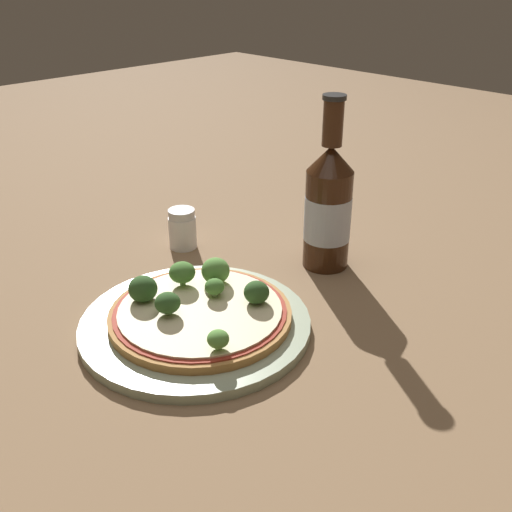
{
  "coord_description": "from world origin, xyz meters",
  "views": [
    {
      "loc": [
        -0.35,
        -0.49,
        0.39
      ],
      "look_at": [
        0.1,
        -0.03,
        0.06
      ],
      "focal_mm": 42.0,
      "sensor_mm": 36.0,
      "label": 1
    }
  ],
  "objects": [
    {
      "name": "broccoli_floret_3",
      "position": [
        -0.02,
        0.03,
        0.04
      ],
      "size": [
        0.03,
        0.03,
        0.03
      ],
      "color": "#7A9E5B",
      "rests_on": "pizza"
    },
    {
      "name": "broccoli_floret_5",
      "position": [
        0.03,
        0.02,
        0.04
      ],
      "size": [
        0.03,
        0.03,
        0.03
      ],
      "color": "#7A9E5B",
      "rests_on": "pizza"
    },
    {
      "name": "ground_plane",
      "position": [
        0.0,
        0.0,
        0.0
      ],
      "size": [
        3.0,
        3.0,
        0.0
      ],
      "primitive_type": "plane",
      "color": "#846647"
    },
    {
      "name": "plate",
      "position": [
        0.01,
        -0.03,
        0.01
      ],
      "size": [
        0.27,
        0.27,
        0.01
      ],
      "color": "#A3B293",
      "rests_on": "ground_plane"
    },
    {
      "name": "beer_bottle",
      "position": [
        0.24,
        -0.03,
        0.09
      ],
      "size": [
        0.06,
        0.06,
        0.23
      ],
      "color": "#381E0F",
      "rests_on": "ground_plane"
    },
    {
      "name": "pepper_shaker",
      "position": [
        0.13,
        0.15,
        0.03
      ],
      "size": [
        0.04,
        0.04,
        0.06
      ],
      "color": "silver",
      "rests_on": "ground_plane"
    },
    {
      "name": "broccoli_floret_1",
      "position": [
        0.07,
        0.0,
        0.04
      ],
      "size": [
        0.03,
        0.03,
        0.03
      ],
      "color": "#7A9E5B",
      "rests_on": "pizza"
    },
    {
      "name": "pizza",
      "position": [
        0.02,
        -0.03,
        0.02
      ],
      "size": [
        0.21,
        0.21,
        0.01
      ],
      "color": "#B77F42",
      "rests_on": "plate"
    },
    {
      "name": "broccoli_floret_6",
      "position": [
        -0.02,
        -0.02,
        0.04
      ],
      "size": [
        0.03,
        0.03,
        0.03
      ],
      "color": "#7A9E5B",
      "rests_on": "pizza"
    },
    {
      "name": "broccoli_floret_4",
      "position": [
        -0.02,
        -0.11,
        0.04
      ],
      "size": [
        0.02,
        0.02,
        0.02
      ],
      "color": "#7A9E5B",
      "rests_on": "pizza"
    },
    {
      "name": "broccoli_floret_0",
      "position": [
        0.04,
        -0.02,
        0.04
      ],
      "size": [
        0.02,
        0.02,
        0.02
      ],
      "color": "#7A9E5B",
      "rests_on": "pizza"
    },
    {
      "name": "broccoli_floret_2",
      "position": [
        0.07,
        -0.07,
        0.04
      ],
      "size": [
        0.03,
        0.03,
        0.03
      ],
      "color": "#7A9E5B",
      "rests_on": "pizza"
    }
  ]
}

